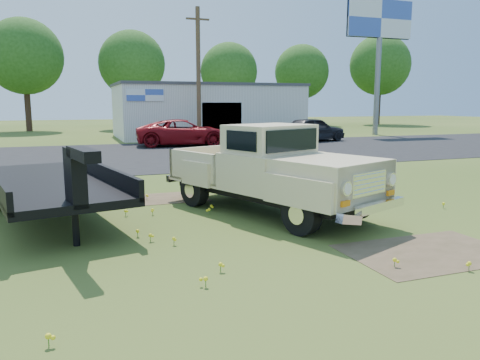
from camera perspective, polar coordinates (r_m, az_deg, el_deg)
name	(u,v)px	position (r m, az deg, el deg)	size (l,w,h in m)	color
ground	(283,221)	(10.86, 5.29, -5.00)	(140.00, 140.00, 0.00)	#364C18
asphalt_lot	(161,154)	(25.05, -9.60, 3.11)	(90.00, 14.00, 0.02)	black
dirt_patch_a	(429,253)	(9.27, 22.02, -8.21)	(3.00, 2.00, 0.01)	#4E4129
dirt_patch_b	(167,198)	(13.51, -8.89, -2.21)	(2.20, 1.60, 0.01)	#4E4129
commercial_building	(207,110)	(37.98, -4.08, 8.50)	(14.20, 8.20, 4.15)	#BCBBB7
billboard	(380,31)	(41.96, 16.64, 17.04)	(6.10, 0.45, 11.05)	slate
utility_pole_mid	(198,74)	(32.68, -5.09, 12.73)	(1.60, 0.30, 9.00)	#4F3425
treeline_c	(24,56)	(49.29, -24.82, 13.51)	(7.04, 7.04, 10.47)	#362218
treeline_d	(132,64)	(50.57, -13.03, 13.63)	(6.72, 6.72, 10.00)	#362218
treeline_e	(229,71)	(51.34, -1.35, 13.09)	(6.08, 6.08, 9.04)	#362218
treeline_f	(302,72)	(57.60, 7.52, 12.93)	(6.40, 6.40, 9.52)	#362218
treeline_g	(380,65)	(61.69, 16.70, 13.27)	(7.36, 7.36, 10.95)	#362218
vintage_pickup_truck	(269,169)	(11.45, 3.60, 1.35)	(2.34, 6.02, 2.19)	beige
flatbed_trailer	(47,177)	(11.93, -22.44, 0.40)	(2.38, 7.14, 1.95)	black
red_pickup	(184,133)	(29.67, -6.87, 5.73)	(2.72, 5.91, 1.64)	maroon
dark_sedan	(313,130)	(33.15, 8.86, 6.10)	(1.98, 4.93, 1.68)	black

